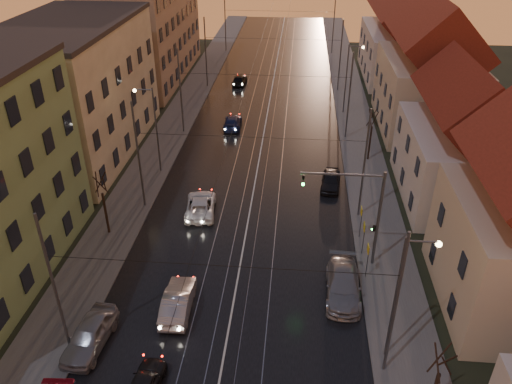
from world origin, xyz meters
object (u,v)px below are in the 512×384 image
(street_lamp_1, at_px, (403,288))
(street_lamp_3, at_px, (349,72))
(driving_car_1, at_px, (178,301))
(traffic_light_mast, at_px, (364,207))
(parked_right_2, at_px, (331,180))
(parked_right_1, at_px, (343,285))
(driving_car_3, at_px, (233,122))
(driving_car_4, at_px, (240,80))
(driving_car_2, at_px, (201,205))
(parked_left_3, at_px, (90,335))
(street_lamp_2, at_px, (152,122))

(street_lamp_1, bearing_deg, street_lamp_3, 90.00)
(street_lamp_3, distance_m, driving_car_1, 35.94)
(traffic_light_mast, distance_m, parked_right_2, 11.27)
(parked_right_1, bearing_deg, parked_right_2, 92.98)
(driving_car_3, relative_size, parked_right_1, 0.84)
(street_lamp_1, relative_size, driving_car_4, 2.01)
(driving_car_2, bearing_deg, traffic_light_mast, 149.18)
(street_lamp_3, bearing_deg, parked_right_2, -98.14)
(traffic_light_mast, relative_size, parked_left_3, 1.58)
(driving_car_2, height_order, parked_right_2, parked_right_2)
(street_lamp_3, relative_size, traffic_light_mast, 1.11)
(parked_right_2, bearing_deg, parked_left_3, -120.46)
(driving_car_4, bearing_deg, traffic_light_mast, 112.69)
(street_lamp_1, bearing_deg, driving_car_1, 168.52)
(driving_car_3, distance_m, parked_left_3, 31.64)
(driving_car_4, bearing_deg, street_lamp_1, 110.92)
(driving_car_4, distance_m, parked_right_1, 42.16)
(street_lamp_1, xyz_separation_m, driving_car_2, (-12.99, 13.51, -4.21))
(parked_left_3, bearing_deg, driving_car_2, 80.39)
(traffic_light_mast, bearing_deg, parked_right_2, 97.60)
(street_lamp_1, bearing_deg, driving_car_3, 112.30)
(driving_car_4, relative_size, parked_left_3, 0.88)
(driving_car_4, distance_m, parked_right_2, 29.14)
(driving_car_2, xyz_separation_m, parked_left_3, (-3.65, -14.12, 0.10))
(street_lamp_2, height_order, parked_left_3, street_lamp_2)
(street_lamp_3, bearing_deg, driving_car_2, -120.01)
(street_lamp_2, bearing_deg, driving_car_4, 79.59)
(parked_right_1, bearing_deg, traffic_light_mast, 71.53)
(parked_left_3, bearing_deg, street_lamp_2, 99.23)
(traffic_light_mast, height_order, parked_left_3, traffic_light_mast)
(street_lamp_2, distance_m, driving_car_3, 12.86)
(driving_car_3, bearing_deg, parked_right_1, 109.80)
(street_lamp_1, relative_size, driving_car_3, 1.81)
(driving_car_3, height_order, parked_left_3, parked_left_3)
(street_lamp_3, bearing_deg, parked_right_1, -94.25)
(driving_car_2, xyz_separation_m, parked_right_1, (10.67, -8.72, 0.09))
(traffic_light_mast, xyz_separation_m, parked_right_2, (-1.40, 10.47, -3.93))
(traffic_light_mast, xyz_separation_m, parked_left_3, (-15.53, -8.61, -3.82))
(driving_car_3, bearing_deg, parked_left_3, 80.88)
(driving_car_2, distance_m, driving_car_4, 31.93)
(driving_car_2, bearing_deg, parked_left_3, 69.59)
(street_lamp_1, distance_m, parked_right_2, 19.10)
(street_lamp_3, bearing_deg, street_lamp_2, -138.69)
(street_lamp_2, height_order, street_lamp_3, same)
(parked_left_3, bearing_deg, driving_car_3, 87.58)
(street_lamp_1, relative_size, parked_left_3, 1.76)
(street_lamp_1, height_order, driving_car_4, street_lamp_1)
(driving_car_2, distance_m, parked_left_3, 14.58)
(parked_left_3, bearing_deg, street_lamp_3, 70.44)
(parked_right_2, bearing_deg, street_lamp_1, -76.19)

